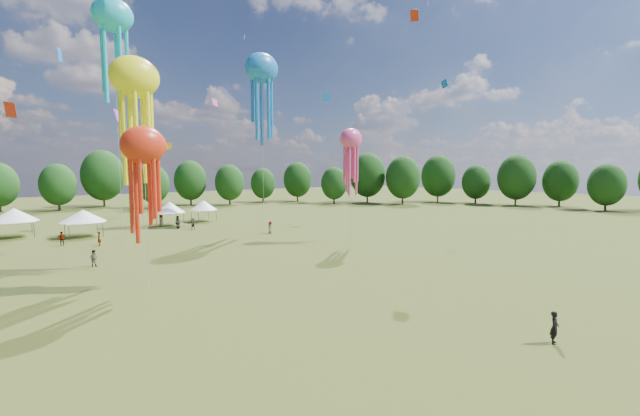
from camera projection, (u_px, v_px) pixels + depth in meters
ground at (470, 377)px, 17.64m from camera, size 300.00×300.00×0.00m
observer_main at (555, 328)px, 21.01m from camera, size 0.71×0.58×1.69m
spectator_near at (94, 258)px, 37.70m from camera, size 0.95×0.92×1.53m
spectators_far at (174, 225)px, 59.14m from camera, size 24.83×17.68×1.91m
festival_tents at (81, 212)px, 57.43m from camera, size 35.98×10.86×3.86m
show_kites at (174, 77)px, 47.33m from camera, size 43.82×26.31×28.29m
treeline at (90, 185)px, 63.29m from camera, size 201.57×95.24×13.43m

